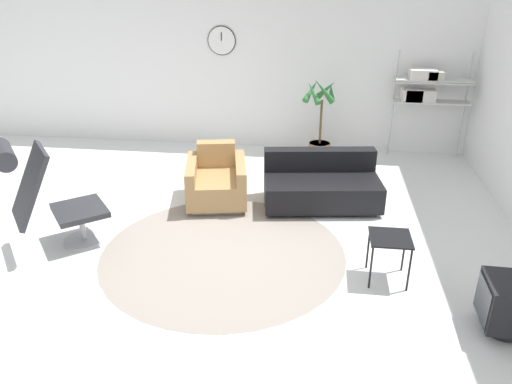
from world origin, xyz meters
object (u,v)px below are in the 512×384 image
Objects in this scene: couch_low at (321,186)px; potted_plant at (320,126)px; crt_television at (509,305)px; armchair_red at (217,182)px; side_table at (390,242)px; lounge_chair at (41,188)px; shelf_unit at (424,88)px.

potted_plant is (-0.05, 1.71, 0.27)m from couch_low.
potted_plant reaches higher than crt_television.
armchair_red is 2.09× the size of crt_television.
side_table is at bearing 131.43° from armchair_red.
armchair_red is 2.17× the size of side_table.
couch_low reaches higher than crt_television.
shelf_unit is (4.33, 3.37, 0.40)m from lounge_chair.
couch_low is 2.75m from crt_television.
lounge_chair is at bearing -131.18° from potted_plant.
crt_television is at bearing -36.08° from side_table.
crt_television is (1.55, -2.27, 0.02)m from couch_low.
crt_television is at bearing -88.98° from shelf_unit.
couch_low is at bearing 36.17° from crt_television.
lounge_chair reaches higher than armchair_red.
lounge_chair is 3.53m from side_table.
side_table is (1.98, -1.53, 0.15)m from armchair_red.
couch_low is at bearing 111.97° from side_table.
lounge_chair is 2.14m from armchair_red.
potted_plant is (2.81, 3.21, -0.21)m from lounge_chair.
lounge_chair is 0.75× the size of shelf_unit.
couch_low is at bearing -128.40° from shelf_unit.
couch_low is (1.33, 0.09, -0.02)m from armchair_red.
potted_plant is at bearing 23.77° from crt_television.
lounge_chair is 0.81× the size of couch_low.
potted_plant is (-1.60, 3.98, 0.25)m from crt_television.
couch_low is 1.73m from potted_plant.
couch_low is 0.93× the size of shelf_unit.
shelf_unit is (1.47, 1.86, 0.88)m from couch_low.
crt_television is 0.38× the size of potted_plant.
lounge_chair is 5.50m from shelf_unit.
shelf_unit is at bearing -136.31° from couch_low.
lounge_chair is 2.64× the size of side_table.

